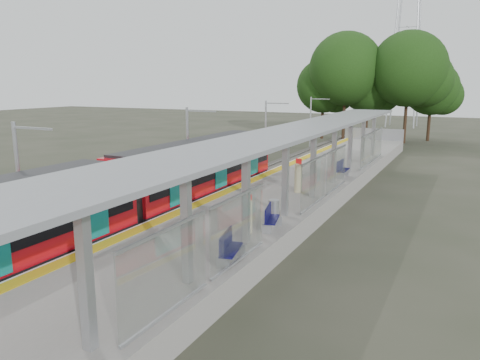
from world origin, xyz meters
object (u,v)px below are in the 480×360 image
object	(u,v)px
train	(116,194)
info_pillar_far	(298,178)
bench_far	(342,168)
litter_bin	(274,211)
bench_mid	(270,217)
info_pillar_near	(248,216)
bench_near	(229,247)

from	to	relation	value
train	info_pillar_far	world-z (taller)	train
bench_far	litter_bin	bearing A→B (deg)	-91.71
train	bench_mid	world-z (taller)	train
bench_far	info_pillar_near	bearing A→B (deg)	-92.91
train	bench_far	bearing A→B (deg)	63.65
info_pillar_near	info_pillar_far	xyz separation A→B (m)	(-0.59, 7.56, 0.12)
info_pillar_far	bench_near	bearing A→B (deg)	-62.41
bench_far	bench_mid	bearing A→B (deg)	-90.08
litter_bin	info_pillar_far	bearing A→B (deg)	98.96
info_pillar_near	litter_bin	distance (m)	1.98
bench_far	train	bearing A→B (deg)	-117.06
train	bench_near	xyz separation A→B (m)	(6.88, -2.49, -0.51)
info_pillar_far	litter_bin	xyz separation A→B (m)	(0.88, -5.61, -0.33)
info_pillar_near	litter_bin	bearing A→B (deg)	58.73
info_pillar_far	litter_bin	size ratio (longest dim) A/B	1.96
bench_near	info_pillar_far	world-z (taller)	info_pillar_far
info_pillar_far	bench_mid	bearing A→B (deg)	-59.60
info_pillar_far	litter_bin	world-z (taller)	info_pillar_far
info_pillar_far	litter_bin	bearing A→B (deg)	-60.76
info_pillar_near	info_pillar_far	world-z (taller)	info_pillar_far
train	litter_bin	xyz separation A→B (m)	(6.40, 2.56, -0.58)
train	info_pillar_far	bearing A→B (deg)	55.99
bench_far	litter_bin	xyz separation A→B (m)	(-0.19, -10.73, -0.10)
bench_near	litter_bin	xyz separation A→B (m)	(-0.48, 5.05, -0.07)
bench_mid	bench_far	world-z (taller)	bench_far
bench_mid	info_pillar_near	xyz separation A→B (m)	(-0.62, -0.82, 0.17)
bench_mid	litter_bin	world-z (taller)	bench_mid
train	bench_near	bearing A→B (deg)	-19.87
bench_near	bench_mid	world-z (taller)	bench_near
bench_mid	info_pillar_far	xyz separation A→B (m)	(-1.20, 6.74, 0.29)
info_pillar_far	bench_far	bearing A→B (deg)	98.48
bench_near	info_pillar_far	xyz separation A→B (m)	(-1.37, 10.66, 0.26)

